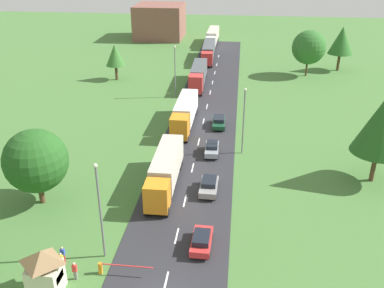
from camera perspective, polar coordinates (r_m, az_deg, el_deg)
name	(u,v)px	position (r m, az deg, el deg)	size (l,w,h in m)	color
road	(195,158)	(55.15, 0.39, -1.85)	(10.00, 140.00, 0.06)	#2B2B30
lane_marking_centre	(190,178)	(50.64, -0.23, -4.46)	(0.16, 118.81, 0.01)	white
truck_lead	(165,170)	(48.02, -3.53, -3.39)	(2.56, 12.43, 3.71)	orange
truck_second	(185,112)	(63.90, -0.95, 4.20)	(2.59, 12.93, 3.66)	orange
truck_third	(198,75)	(82.60, 0.84, 9.14)	(2.71, 13.57, 3.60)	red
truck_fourth	(208,51)	(101.39, 2.18, 12.15)	(2.86, 14.49, 3.45)	red
truck_fifth	(213,36)	(117.42, 2.73, 14.02)	(2.66, 14.33, 3.70)	white
car_lead	(202,241)	(39.70, 1.28, -12.61)	(1.85, 4.03, 1.47)	red
car_second	(209,186)	(47.59, 2.25, -5.51)	(1.95, 4.07, 1.50)	gray
car_third	(212,149)	(55.81, 2.65, -0.60)	(1.82, 4.05, 1.48)	#8C939E
car_fourth	(219,122)	(64.23, 3.55, 2.96)	(2.00, 4.51, 1.44)	#19472D
guard_booth	(44,271)	(36.61, -18.91, -15.57)	(2.77, 2.57, 4.03)	beige
barrier_gate	(109,267)	(37.82, -10.83, -15.69)	(4.64, 0.28, 1.05)	orange
person_lead	(63,254)	(39.83, -16.68, -13.75)	(0.38, 0.22, 1.60)	red
person_second	(61,260)	(39.20, -16.87, -14.49)	(0.38, 0.22, 1.61)	gray
person_third	(75,271)	(37.84, -15.20, -15.81)	(0.38, 0.22, 1.71)	gray
lamppost_lead	(100,207)	(37.10, -12.06, -8.18)	(0.36, 0.36, 9.23)	slate
lamppost_second	(244,118)	(54.86, 6.84, 3.42)	(0.36, 0.36, 8.84)	slate
lamppost_third	(175,69)	(75.65, -2.25, 9.84)	(0.36, 0.36, 9.05)	slate
tree_oak	(382,125)	(51.45, 23.79, 2.35)	(6.01, 6.01, 10.33)	#513823
tree_birch	(342,41)	(97.00, 19.13, 12.77)	(5.08, 5.08, 9.15)	#513823
tree_maple	(36,161)	(46.62, -19.92, -2.10)	(6.58, 6.58, 8.24)	#513823
tree_pine	(115,55)	(86.87, -10.11, 11.46)	(3.74, 3.74, 7.03)	#513823
tree_ash	(309,47)	(91.12, 15.16, 12.20)	(6.70, 6.70, 9.16)	#513823
distant_building	(160,21)	(125.82, -4.26, 15.84)	(12.94, 13.80, 9.09)	brown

